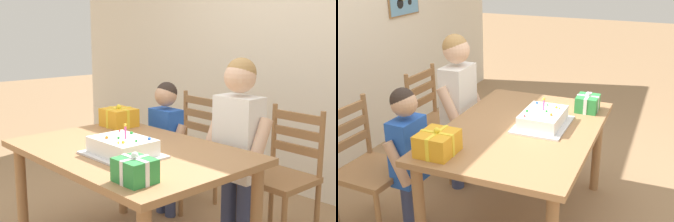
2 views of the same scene
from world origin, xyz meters
The scene contains 9 objects.
ground_plane centered at (0.00, 0.00, 0.00)m, with size 20.00×20.00×0.00m, color #997551.
dining_table centered at (0.00, 0.00, 0.65)m, with size 1.45×0.99×0.74m.
birthday_cake centered at (0.10, -0.12, 0.79)m, with size 0.44×0.34×0.19m.
gift_box_red_large centered at (-0.55, 0.32, 0.80)m, with size 0.23×0.22×0.17m.
gift_box_beside_cake centered at (0.49, -0.34, 0.80)m, with size 0.19×0.16×0.15m.
chair_left centered at (-0.46, 0.95, 0.47)m, with size 0.44×0.44×0.92m.
chair_right centered at (0.46, 0.95, 0.47)m, with size 0.43×0.43×0.92m.
child_older centered at (0.31, 0.64, 0.77)m, with size 0.46×0.26×1.27m.
child_younger centered at (-0.39, 0.64, 0.64)m, with size 0.38×0.22×1.06m.
Camera 2 is at (-2.47, -0.90, 1.85)m, focal length 45.17 mm.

